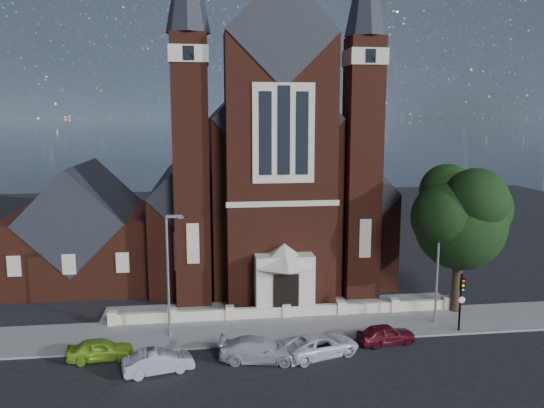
{
  "coord_description": "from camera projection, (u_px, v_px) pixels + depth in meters",
  "views": [
    {
      "loc": [
        -5.6,
        -29.04,
        14.05
      ],
      "look_at": [
        -0.3,
        12.0,
        7.34
      ],
      "focal_mm": 35.0,
      "sensor_mm": 36.0,
      "label": 1
    }
  ],
  "objects": [
    {
      "name": "car_silver_a",
      "position": [
        158.0,
        362.0,
        29.53
      ],
      "size": [
        4.11,
        2.28,
        1.28
      ],
      "primitive_type": "imported",
      "rotation": [
        0.0,
        0.0,
        1.82
      ],
      "color": "#9A9CA1",
      "rests_on": "ground"
    },
    {
      "name": "street_tree",
      "position": [
        464.0,
        220.0,
        37.46
      ],
      "size": [
        6.4,
        6.6,
        10.7
      ],
      "color": "black",
      "rests_on": "ground"
    },
    {
      "name": "pavement_strip",
      "position": [
        291.0,
        329.0,
        35.79
      ],
      "size": [
        60.0,
        5.0,
        0.12
      ],
      "primitive_type": "cube",
      "color": "gray",
      "rests_on": "ground"
    },
    {
      "name": "street_lamp_left",
      "position": [
        169.0,
        269.0,
        33.57
      ],
      "size": [
        1.16,
        0.22,
        8.09
      ],
      "color": "gray",
      "rests_on": "ground"
    },
    {
      "name": "car_white_suv",
      "position": [
        321.0,
        345.0,
        31.68
      ],
      "size": [
        5.09,
        3.45,
        1.3
      ],
      "primitive_type": "imported",
      "rotation": [
        0.0,
        0.0,
        1.88
      ],
      "color": "white",
      "rests_on": "ground"
    },
    {
      "name": "car_lime_van",
      "position": [
        100.0,
        349.0,
        31.09
      ],
      "size": [
        3.88,
        1.83,
        1.28
      ],
      "primitive_type": "imported",
      "rotation": [
        0.0,
        0.0,
        1.66
      ],
      "color": "#77A821",
      "rests_on": "ground"
    },
    {
      "name": "car_silver_b",
      "position": [
        260.0,
        350.0,
        30.94
      ],
      "size": [
        4.99,
        2.73,
        1.37
      ],
      "primitive_type": "imported",
      "rotation": [
        0.0,
        0.0,
        1.39
      ],
      "color": "#B8B9C0",
      "rests_on": "ground"
    },
    {
      "name": "parish_hall",
      "position": [
        85.0,
        234.0,
        46.34
      ],
      "size": [
        12.0,
        12.2,
        10.24
      ],
      "color": "#4B1F14",
      "rests_on": "ground"
    },
    {
      "name": "street_lamp_right",
      "position": [
        439.0,
        260.0,
        35.85
      ],
      "size": [
        1.16,
        0.22,
        8.09
      ],
      "color": "gray",
      "rests_on": "ground"
    },
    {
      "name": "church",
      "position": [
        261.0,
        178.0,
        52.54
      ],
      "size": [
        20.01,
        34.9,
        29.2
      ],
      "color": "#4B1F14",
      "rests_on": "ground"
    },
    {
      "name": "forecourt_paving",
      "position": [
        282.0,
        308.0,
        39.71
      ],
      "size": [
        26.0,
        3.0,
        0.14
      ],
      "primitive_type": "cube",
      "color": "gray",
      "rests_on": "ground"
    },
    {
      "name": "ground",
      "position": [
        271.0,
        282.0,
        46.07
      ],
      "size": [
        120.0,
        120.0,
        0.0
      ],
      "primitive_type": "plane",
      "color": "black",
      "rests_on": "ground"
    },
    {
      "name": "car_dark_red",
      "position": [
        386.0,
        334.0,
        33.3
      ],
      "size": [
        3.86,
        1.98,
        1.26
      ],
      "primitive_type": "imported",
      "rotation": [
        0.0,
        0.0,
        1.71
      ],
      "color": "#540E1A",
      "rests_on": "ground"
    },
    {
      "name": "forecourt_wall",
      "position": [
        286.0,
        318.0,
        37.75
      ],
      "size": [
        24.0,
        0.4,
        0.9
      ],
      "primitive_type": "cube",
      "color": "beige",
      "rests_on": "ground"
    },
    {
      "name": "traffic_signal",
      "position": [
        461.0,
        295.0,
        34.74
      ],
      "size": [
        0.28,
        0.42,
        4.0
      ],
      "color": "black",
      "rests_on": "ground"
    }
  ]
}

